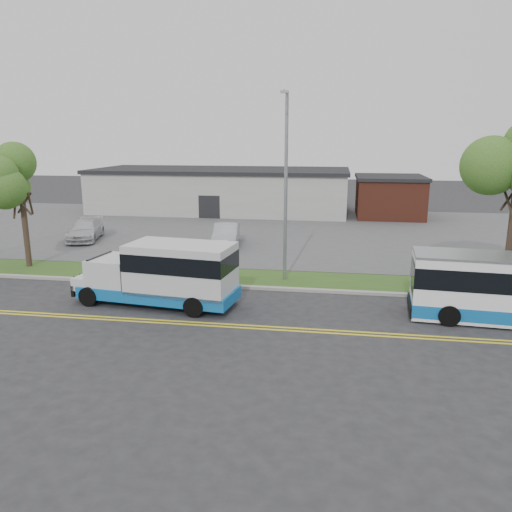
% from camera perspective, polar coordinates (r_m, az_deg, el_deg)
% --- Properties ---
extents(ground, '(140.00, 140.00, 0.00)m').
position_cam_1_polar(ground, '(24.33, -4.48, -4.35)').
color(ground, '#28282B').
rests_on(ground, ground).
extents(lane_line_north, '(70.00, 0.12, 0.01)m').
position_cam_1_polar(lane_line_north, '(20.82, -6.97, -7.52)').
color(lane_line_north, yellow).
rests_on(lane_line_north, ground).
extents(lane_line_south, '(70.00, 0.12, 0.01)m').
position_cam_1_polar(lane_line_south, '(20.55, -7.21, -7.81)').
color(lane_line_south, yellow).
rests_on(lane_line_south, ground).
extents(curb, '(80.00, 0.30, 0.15)m').
position_cam_1_polar(curb, '(25.33, -3.90, -3.45)').
color(curb, '#9E9B93').
rests_on(curb, ground).
extents(verge, '(80.00, 3.30, 0.10)m').
position_cam_1_polar(verge, '(27.02, -3.05, -2.41)').
color(verge, '#304818').
rests_on(verge, ground).
extents(parking_lot, '(80.00, 25.00, 0.10)m').
position_cam_1_polar(parking_lot, '(40.56, 1.14, 2.96)').
color(parking_lot, '#4C4C4F').
rests_on(parking_lot, ground).
extents(commercial_building, '(25.40, 10.40, 4.35)m').
position_cam_1_polar(commercial_building, '(51.10, -4.00, 7.51)').
color(commercial_building, '#9E9E99').
rests_on(commercial_building, ground).
extents(brick_wing, '(6.30, 7.30, 3.90)m').
position_cam_1_polar(brick_wing, '(49.06, 14.98, 6.59)').
color(brick_wing, brown).
rests_on(brick_wing, ground).
extents(tree_west, '(4.40, 4.40, 6.91)m').
position_cam_1_polar(tree_west, '(31.20, -25.36, 7.94)').
color(tree_west, '#32221B').
rests_on(tree_west, verge).
extents(streetlight_near, '(0.35, 1.53, 9.50)m').
position_cam_1_polar(streetlight_near, '(25.45, 3.42, 8.49)').
color(streetlight_near, gray).
rests_on(streetlight_near, verge).
extents(shuttle_bus, '(7.71, 3.31, 2.87)m').
position_cam_1_polar(shuttle_bus, '(22.68, -10.22, -1.82)').
color(shuttle_bus, '#0F5FA9').
rests_on(shuttle_bus, ground).
extents(pedestrian, '(0.67, 0.57, 1.57)m').
position_cam_1_polar(pedestrian, '(26.47, -8.52, -1.01)').
color(pedestrian, black).
rests_on(pedestrian, verge).
extents(parked_car_a, '(2.24, 4.84, 1.54)m').
position_cam_1_polar(parked_car_a, '(34.47, -3.43, 2.45)').
color(parked_car_a, '#A5A7AC').
rests_on(parked_car_a, parking_lot).
extents(parked_car_b, '(3.18, 5.26, 1.43)m').
position_cam_1_polar(parked_car_b, '(38.49, -18.92, 2.82)').
color(parked_car_b, silver).
rests_on(parked_car_b, parking_lot).
extents(grocery_bag_left, '(0.32, 0.32, 0.32)m').
position_cam_1_polar(grocery_bag_left, '(26.49, -9.26, -2.42)').
color(grocery_bag_left, white).
rests_on(grocery_bag_left, verge).
extents(grocery_bag_right, '(0.32, 0.32, 0.32)m').
position_cam_1_polar(grocery_bag_right, '(26.77, -7.70, -2.20)').
color(grocery_bag_right, white).
rests_on(grocery_bag_right, verge).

